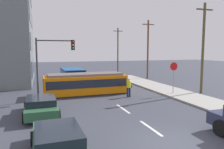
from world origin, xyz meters
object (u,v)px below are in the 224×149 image
Objects in this scene: streetcar_tram at (85,84)px; stop_sign at (174,71)px; traffic_light_mast at (52,57)px; utility_pole_mid at (148,48)px; parked_sedan_near at (58,142)px; pedestrian_crossing at (129,86)px; city_bus at (72,75)px; utility_pole_far at (118,49)px; utility_pole_near at (203,47)px; parked_sedan_mid at (41,106)px.

stop_sign is at bearing -19.41° from streetcar_tram.
traffic_light_mast is 17.01m from utility_pole_mid.
pedestrian_crossing is at bearing 53.26° from parked_sedan_near.
parked_sedan_near is (-3.39, -19.49, -0.40)m from city_bus.
parked_sedan_near is 1.57× the size of stop_sign.
parked_sedan_near is (-3.45, -11.54, -0.40)m from streetcar_tram.
streetcar_tram is 21.63m from utility_pole_far.
stop_sign is at bearing 38.29° from parked_sedan_near.
pedestrian_crossing reaches higher than parked_sedan_near.
pedestrian_crossing is at bearing -71.60° from city_bus.
streetcar_tram is 11.59m from utility_pole_near.
city_bus is at bearing -177.71° from utility_pole_mid.
utility_pole_near is at bearing -6.59° from traffic_light_mast.
city_bus reaches higher than parked_sedan_near.
utility_pole_mid is at bearing 2.29° from city_bus.
parked_sedan_mid is (-0.57, 5.96, 0.00)m from parked_sedan_near.
parked_sedan_mid is 0.53× the size of utility_pole_far.
parked_sedan_mid is 15.39m from utility_pole_near.
streetcar_tram is at bearing 73.34° from parked_sedan_near.
city_bus is 1.18× the size of parked_sedan_mid.
streetcar_tram is 1.46× the size of city_bus.
utility_pole_far is (13.56, 30.37, 3.68)m from parked_sedan_near.
parked_sedan_mid is (-3.96, -13.53, -0.40)m from city_bus.
streetcar_tram is 12.05m from parked_sedan_near.
utility_pole_mid reaches higher than parked_sedan_near.
parked_sedan_mid is 1.52× the size of stop_sign.
traffic_light_mast is 0.62× the size of utility_pole_far.
parked_sedan_near is at bearing -125.76° from utility_pole_mid.
traffic_light_mast is at bearing 171.40° from pedestrian_crossing.
utility_pole_far is (2.39, 21.56, 2.11)m from stop_sign.
traffic_light_mast is at bearing 75.99° from parked_sedan_mid.
utility_pole_mid reaches higher than streetcar_tram.
pedestrian_crossing reaches higher than parked_sedan_mid.
utility_pole_far is (13.10, 20.26, 0.72)m from traffic_light_mast.
traffic_light_mast is at bearing 87.35° from parked_sedan_near.
utility_pole_near is at bearing -45.58° from city_bus.
parked_sedan_mid is 0.52× the size of utility_pole_near.
streetcar_tram is 1.67× the size of parked_sedan_near.
utility_pole_far reaches higher than traffic_light_mast.
utility_pole_far is at bearing 59.93° from parked_sedan_mid.
utility_pole_mid is 1.01× the size of utility_pole_far.
utility_pole_mid is (10.89, 8.39, 3.34)m from streetcar_tram.
city_bus is 15.26m from utility_pole_far.
streetcar_tram is at bearing -118.23° from utility_pole_far.
parked_sedan_near is (-6.83, -9.15, -0.32)m from pedestrian_crossing.
parked_sedan_mid is at bearing -125.78° from streetcar_tram.
city_bus is 13.25m from stop_sign.
streetcar_tram is 7.95m from city_bus.
parked_sedan_near is at bearing -106.66° from streetcar_tram.
streetcar_tram is at bearing -89.57° from city_bus.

